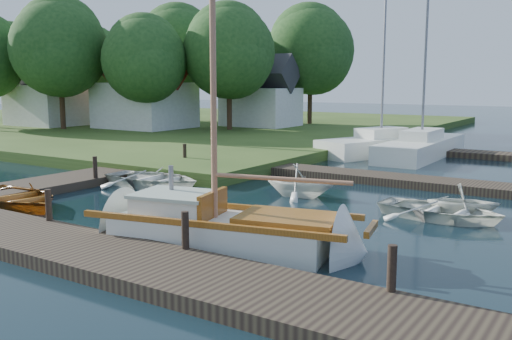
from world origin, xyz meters
The scene contains 28 objects.
ground centered at (0.00, 0.00, 0.00)m, with size 160.00×160.00×0.00m, color black.
near_dock centered at (0.00, -6.00, 0.15)m, with size 18.00×2.20×0.30m, color black.
left_dock centered at (-8.00, 2.00, 0.15)m, with size 2.20×18.00×0.30m, color black.
far_dock centered at (2.00, 6.50, 0.15)m, with size 14.00×1.60×0.30m, color black.
shore centered at (-28.00, 22.00, 0.25)m, with size 50.00×40.00×0.50m, color #304B19.
mooring_post_1 centered at (-3.00, -5.00, 0.70)m, with size 0.16×0.16×0.80m, color black.
mooring_post_2 centered at (1.50, -5.00, 0.70)m, with size 0.16×0.16×0.80m, color black.
mooring_post_3 centered at (6.00, -5.00, 0.70)m, with size 0.16×0.16×0.80m, color black.
mooring_post_4 centered at (-7.00, 0.00, 0.70)m, with size 0.16×0.16×0.80m, color black.
mooring_post_5 centered at (-7.00, 5.00, 0.70)m, with size 0.16×0.16×0.80m, color black.
sailboat centered at (1.63, -3.60, 0.34)m, with size 7.40×3.43×9.83m.
dinghy centered at (-6.35, -3.72, 0.41)m, with size 2.81×3.94×0.82m, color brown.
tender_a centered at (-5.13, 1.03, 0.40)m, with size 2.74×3.83×0.79m, color silver.
tender_b centered at (0.15, 2.41, 0.61)m, with size 1.98×2.30×1.21m, color silver.
tender_c centered at (4.94, 1.82, 0.35)m, with size 2.44×3.41×0.71m, color silver.
tender_d centered at (5.37, 2.55, 0.51)m, with size 1.69×1.95×1.03m, color silver.
marina_boat_0 centered at (-1.67, 14.46, 0.57)m, with size 4.68×7.84×11.15m.
marina_boat_1 centered at (0.43, 14.61, 0.56)m, with size 2.29×8.72×9.67m.
house_a centered at (-20.00, 16.00, 2.96)m, with size 6.30×5.00×6.29m.
house_b centered at (-28.00, 14.00, 2.77)m, with size 5.77×4.50×5.79m.
house_c centered at (-14.00, 22.00, 2.58)m, with size 5.25×4.00×5.28m.
tree_1 centered at (-24.00, 12.05, 6.09)m, with size 6.70×6.70×9.20m.
tree_2 centered at (-18.00, 14.05, 5.25)m, with size 5.83×5.75×7.82m.
tree_3 centered at (-14.00, 18.05, 5.81)m, with size 6.41×6.38×8.74m.
tree_4 centered at (-22.00, 22.05, 6.37)m, with size 7.01×7.01×9.66m.
tree_5 centered at (-30.00, 20.05, 5.42)m, with size 6.00×5.94×8.10m.
tree_6 centered at (-36.00, 16.05, 5.64)m, with size 6.24×6.20×8.46m.
tree_7 centered at (-12.00, 26.05, 6.20)m, with size 6.83×6.83×9.38m.
Camera 1 is at (9.12, -13.90, 3.79)m, focal length 40.00 mm.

